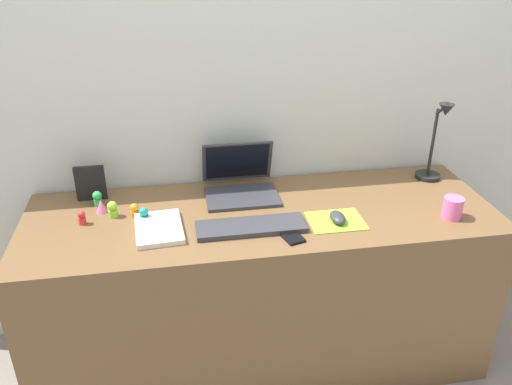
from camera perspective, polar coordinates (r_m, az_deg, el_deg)
The scene contains 18 objects.
ground_plane at distance 2.51m, azimuth 0.57°, elevation -17.11°, with size 6.00×6.00×0.00m, color slate.
back_wall at distance 2.35m, azimuth -0.88°, elevation 3.68°, with size 3.06×0.05×1.64m, color beige.
desk at distance 2.27m, azimuth 0.61°, elevation -10.37°, with size 1.86×0.63×0.74m, color brown.
laptop at distance 2.21m, azimuth -1.77°, elevation 1.30°, with size 0.30×0.28×0.20m.
keyboard at distance 1.95m, azimuth -0.53°, elevation -3.75°, with size 0.41×0.13×0.02m, color #333338.
mousepad at distance 2.03m, azimuth 8.71°, elevation -3.07°, with size 0.21×0.17×0.00m, color #8CDB33.
mouse at distance 2.01m, azimuth 8.90°, elevation -2.70°, with size 0.06×0.10×0.03m, color #333338.
cell_phone at distance 1.92m, azimuth 3.69°, elevation -4.61°, with size 0.06×0.13×0.01m, color black.
desk_lamp at distance 2.39m, azimuth 19.03°, elevation 5.04°, with size 0.11×0.15×0.37m.
notebook_pad at distance 1.97m, azimuth -10.56°, elevation -3.87°, with size 0.17×0.24×0.02m, color silver.
picture_frame at distance 2.24m, azimuth -17.62°, elevation 0.97°, with size 0.12×0.02×0.15m, color black.
coffee_mug at distance 2.15m, azimuth 20.68°, elevation -1.57°, with size 0.08×0.08×0.08m, color pink.
toy_figurine_teal at distance 2.04m, azimuth -12.13°, elevation -2.32°, with size 0.03×0.03×0.06m.
toy_figurine_lime at distance 2.10m, azimuth -15.39°, elevation -1.74°, with size 0.04×0.04×0.07m.
toy_figurine_pink at distance 2.15m, azimuth -16.52°, elevation -1.44°, with size 0.05×0.05×0.05m, color pink.
toy_figurine_green at distance 2.20m, azimuth -16.92°, elevation -0.59°, with size 0.04×0.04×0.06m.
toy_figurine_red at distance 2.08m, azimuth -18.48°, elevation -2.59°, with size 0.03×0.03×0.06m.
toy_figurine_orange at distance 2.08m, azimuth -13.13°, elevation -1.87°, with size 0.03×0.03×0.05m.
Camera 1 is at (-0.33, -1.78, 1.74)m, focal length 36.65 mm.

